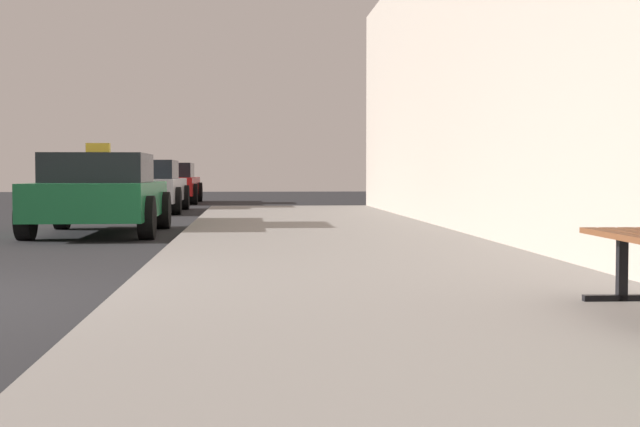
{
  "coord_description": "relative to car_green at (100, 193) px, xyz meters",
  "views": [
    {
      "loc": [
        2.93,
        -7.0,
        0.98
      ],
      "look_at": [
        3.57,
        1.29,
        0.61
      ],
      "focal_mm": 52.09,
      "sensor_mm": 36.0,
      "label": 1
    }
  ],
  "objects": [
    {
      "name": "sidewalk",
      "position": [
        3.41,
        -7.8,
        -0.57
      ],
      "size": [
        4.0,
        32.0,
        0.15
      ],
      "primitive_type": "cube",
      "color": "gray",
      "rests_on": "ground_plane"
    },
    {
      "name": "car_red",
      "position": [
        -0.22,
        14.78,
        0.0
      ],
      "size": [
        2.0,
        4.47,
        1.27
      ],
      "color": "red",
      "rests_on": "ground_plane"
    },
    {
      "name": "car_silver",
      "position": [
        -0.22,
        8.14,
        0.0
      ],
      "size": [
        1.97,
        4.49,
        1.27
      ],
      "color": "#B7B7BF",
      "rests_on": "ground_plane"
    },
    {
      "name": "car_green",
      "position": [
        0.0,
        0.0,
        0.0
      ],
      "size": [
        1.94,
        4.06,
        1.43
      ],
      "color": "#196638",
      "rests_on": "ground_plane"
    }
  ]
}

